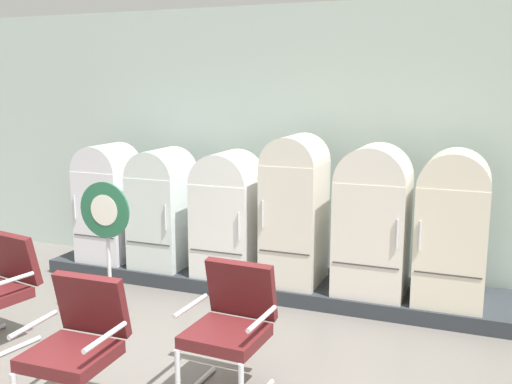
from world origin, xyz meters
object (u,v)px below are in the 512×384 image
at_px(refrigerator_1, 162,204).
at_px(sign_stand, 107,251).
at_px(armchair_right, 231,321).
at_px(armchair_center, 78,339).
at_px(refrigerator_4, 373,216).
at_px(refrigerator_0, 108,199).
at_px(refrigerator_2, 228,210).
at_px(refrigerator_5, 452,223).
at_px(refrigerator_3, 295,205).

xyz_separation_m(refrigerator_1, sign_stand, (0.22, -1.39, -0.16)).
distance_m(refrigerator_1, armchair_right, 2.75).
xyz_separation_m(armchair_center, sign_stand, (-0.71, 1.35, 0.18)).
distance_m(refrigerator_4, armchair_right, 2.19).
relative_size(refrigerator_0, sign_stand, 1.01).
bearing_deg(refrigerator_0, refrigerator_1, 2.02).
xyz_separation_m(refrigerator_2, refrigerator_5, (2.37, 0.00, 0.07)).
height_order(refrigerator_5, armchair_right, refrigerator_5).
xyz_separation_m(refrigerator_0, refrigerator_4, (3.18, 0.00, 0.06)).
xyz_separation_m(refrigerator_0, refrigerator_3, (2.35, 0.03, 0.10)).
relative_size(refrigerator_1, refrigerator_3, 0.87).
bearing_deg(refrigerator_0, armchair_center, -58.46).
distance_m(refrigerator_2, refrigerator_5, 2.37).
bearing_deg(refrigerator_4, refrigerator_0, -179.93).
bearing_deg(sign_stand, armchair_right, -23.36).
relative_size(refrigerator_1, refrigerator_4, 0.90).
bearing_deg(armchair_right, refrigerator_1, 130.87).
relative_size(refrigerator_1, sign_stand, 0.99).
bearing_deg(refrigerator_5, armchair_center, -129.83).
xyz_separation_m(refrigerator_1, refrigerator_3, (1.61, 0.00, 0.12)).
distance_m(refrigerator_2, sign_stand, 1.51).
bearing_deg(refrigerator_5, sign_stand, -155.33).
relative_size(refrigerator_5, sign_stand, 1.08).
height_order(armchair_center, sign_stand, sign_stand).
xyz_separation_m(refrigerator_5, sign_stand, (-2.99, -1.37, -0.23)).
bearing_deg(refrigerator_3, refrigerator_2, -178.47).
relative_size(refrigerator_4, armchair_right, 1.58).
xyz_separation_m(refrigerator_3, armchair_center, (-0.68, -2.74, -0.46)).
xyz_separation_m(refrigerator_2, armchair_center, (0.09, -2.72, -0.34)).
distance_m(refrigerator_3, refrigerator_4, 0.83).
xyz_separation_m(refrigerator_1, armchair_right, (1.79, -2.07, -0.34)).
bearing_deg(refrigerator_5, armchair_right, -124.73).
distance_m(refrigerator_0, refrigerator_4, 3.18).
relative_size(refrigerator_2, refrigerator_5, 0.92).
xyz_separation_m(refrigerator_0, refrigerator_5, (3.94, 0.01, 0.05)).
bearing_deg(refrigerator_3, armchair_center, -103.88).
bearing_deg(armchair_center, refrigerator_1, 108.82).
relative_size(refrigerator_3, refrigerator_5, 1.06).
bearing_deg(sign_stand, refrigerator_4, 31.57).
bearing_deg(armchair_right, armchair_center, -141.59).
distance_m(refrigerator_1, refrigerator_2, 0.84).
bearing_deg(armchair_center, armchair_right, 38.41).
xyz_separation_m(refrigerator_2, armchair_right, (0.95, -2.05, -0.34)).
distance_m(refrigerator_5, armchair_right, 2.53).
bearing_deg(refrigerator_2, refrigerator_1, 178.74).
bearing_deg(armchair_center, sign_stand, 117.82).
relative_size(armchair_center, sign_stand, 0.69).
bearing_deg(sign_stand, refrigerator_2, 65.63).
bearing_deg(refrigerator_2, refrigerator_5, 0.05).
height_order(refrigerator_0, sign_stand, refrigerator_0).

